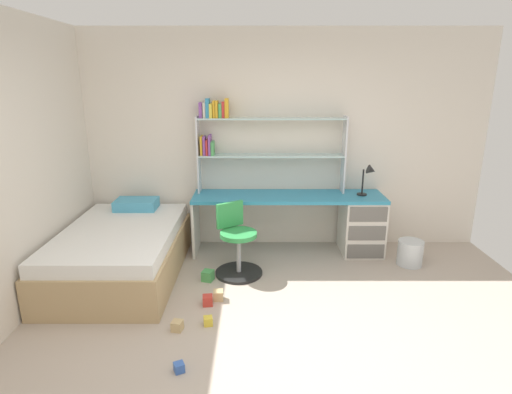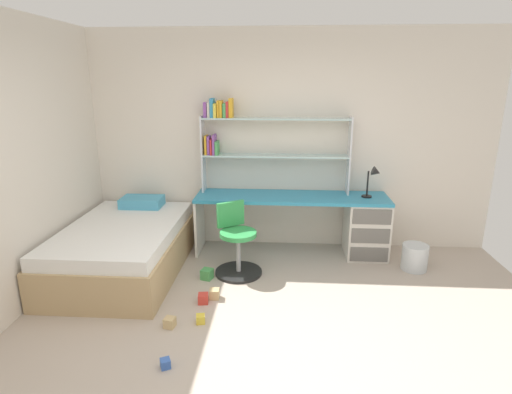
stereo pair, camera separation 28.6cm
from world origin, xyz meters
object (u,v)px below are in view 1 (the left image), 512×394
object	(u,v)px
bookshelf_hutch	(249,136)
toy_block_yellow_2	(207,321)
bed_platform	(121,252)
toy_block_green_3	(207,276)
desk	(338,219)
toy_block_natural_0	(217,295)
swivel_chair	(236,247)
desk_lamp	(368,175)
toy_block_blue_1	(178,367)
toy_block_natural_5	(176,326)
waste_bin	(409,253)
toy_block_red_4	(207,300)

from	to	relation	value
bookshelf_hutch	toy_block_yellow_2	world-z (taller)	bookshelf_hutch
bed_platform	toy_block_yellow_2	world-z (taller)	bed_platform
bed_platform	toy_block_green_3	world-z (taller)	bed_platform
toy_block_yellow_2	bed_platform	bearing A→B (deg)	137.29
desk	toy_block_natural_0	size ratio (longest dim) A/B	24.06
swivel_chair	toy_block_yellow_2	distance (m)	1.07
desk_lamp	toy_block_blue_1	size ratio (longest dim) A/B	5.37
bed_platform	toy_block_natural_5	xyz separation A→B (m)	(0.79, -1.04, -0.23)
toy_block_green_3	toy_block_blue_1	bearing A→B (deg)	-92.11
toy_block_blue_1	toy_block_yellow_2	xyz separation A→B (m)	(0.15, 0.60, 0.00)
bed_platform	waste_bin	size ratio (longest dim) A/B	6.40
swivel_chair	toy_block_natural_5	xyz separation A→B (m)	(-0.47, -1.09, -0.26)
swivel_chair	toy_block_green_3	bearing A→B (deg)	-149.70
swivel_chair	toy_block_natural_0	bearing A→B (deg)	-105.63
desk	bookshelf_hutch	world-z (taller)	bookshelf_hutch
desk_lamp	toy_block_red_4	distance (m)	2.38
desk_lamp	swivel_chair	world-z (taller)	desk_lamp
bookshelf_hutch	desk_lamp	xyz separation A→B (m)	(1.41, -0.19, -0.44)
desk_lamp	swivel_chair	bearing A→B (deg)	-159.96
desk_lamp	toy_block_natural_0	distance (m)	2.26
toy_block_natural_0	toy_block_red_4	world-z (taller)	toy_block_natural_0
waste_bin	toy_block_green_3	size ratio (longest dim) A/B	2.62
desk	bookshelf_hutch	xyz separation A→B (m)	(-1.09, 0.16, 1.00)
desk	bed_platform	xyz separation A→B (m)	(-2.48, -0.64, -0.15)
waste_bin	toy_block_blue_1	world-z (taller)	waste_bin
swivel_chair	waste_bin	bearing A→B (deg)	6.16
toy_block_blue_1	desk	bearing A→B (deg)	54.23
toy_block_yellow_2	toy_block_red_4	xyz separation A→B (m)	(-0.04, 0.33, 0.01)
desk_lamp	swivel_chair	distance (m)	1.78
toy_block_yellow_2	toy_block_blue_1	bearing A→B (deg)	-103.80
desk	desk_lamp	bearing A→B (deg)	-5.18
toy_block_red_4	desk	bearing A→B (deg)	40.58
bed_platform	waste_bin	xyz separation A→B (m)	(3.25, 0.26, -0.13)
toy_block_natural_5	toy_block_red_4	bearing A→B (deg)	62.63
desk_lamp	waste_bin	size ratio (longest dim) A/B	1.31
bed_platform	waste_bin	distance (m)	3.26
bed_platform	toy_block_green_3	size ratio (longest dim) A/B	16.76
toy_block_red_4	toy_block_natural_0	bearing A→B (deg)	45.60
toy_block_blue_1	toy_block_natural_5	bearing A→B (deg)	101.83
bookshelf_hutch	desk	bearing A→B (deg)	-8.53
bookshelf_hutch	bed_platform	xyz separation A→B (m)	(-1.39, -0.81, -1.15)
toy_block_red_4	desk_lamp	bearing A→B (deg)	34.53
toy_block_green_3	toy_block_yellow_2	bearing A→B (deg)	-83.48
toy_block_red_4	toy_block_blue_1	bearing A→B (deg)	-96.49
desk	waste_bin	bearing A→B (deg)	-26.24
toy_block_green_3	swivel_chair	bearing A→B (deg)	30.30
desk	bed_platform	size ratio (longest dim) A/B	1.23
desk	toy_block_green_3	distance (m)	1.76
toy_block_natural_5	toy_block_yellow_2	bearing A→B (deg)	17.52
swivel_chair	toy_block_natural_5	size ratio (longest dim) A/B	8.85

